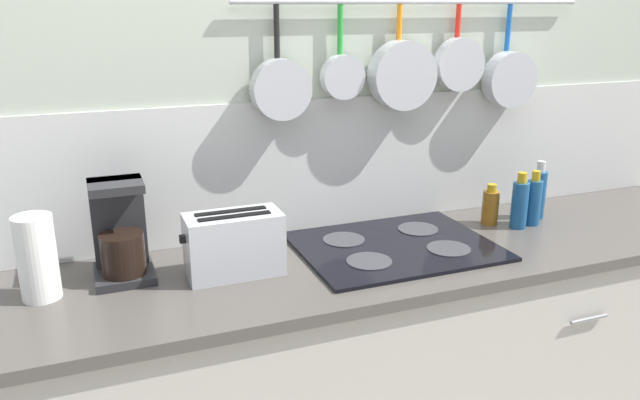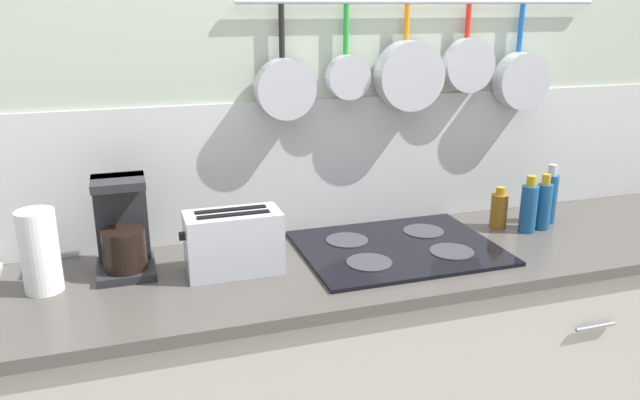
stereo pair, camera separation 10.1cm
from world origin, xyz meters
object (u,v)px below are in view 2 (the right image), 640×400
(coffee_maker, at_px, (123,233))
(paper_towel_roll, at_px, (40,251))
(bottle_sesame_oil, at_px, (529,207))
(bottle_cooking_wine, at_px, (499,210))
(bottle_hot_sauce, at_px, (543,205))
(bottle_dish_soap, at_px, (550,197))
(toaster, at_px, (234,242))

(coffee_maker, bearing_deg, paper_towel_roll, -160.90)
(coffee_maker, bearing_deg, bottle_sesame_oil, -3.66)
(bottle_cooking_wine, bearing_deg, paper_towel_roll, -177.73)
(coffee_maker, bearing_deg, bottle_hot_sauce, -3.11)
(bottle_sesame_oil, relative_size, bottle_hot_sauce, 1.01)
(bottle_sesame_oil, bearing_deg, coffee_maker, 176.34)
(bottle_dish_soap, bearing_deg, bottle_cooking_wine, 178.37)
(toaster, distance_m, bottle_cooking_wine, 0.95)
(paper_towel_roll, bearing_deg, bottle_dish_soap, 1.80)
(coffee_maker, height_order, bottle_dish_soap, coffee_maker)
(toaster, xyz_separation_m, bottle_cooking_wine, (0.94, 0.09, -0.03))
(bottle_sesame_oil, height_order, bottle_dish_soap, bottle_dish_soap)
(bottle_dish_soap, bearing_deg, paper_towel_roll, -178.20)
(bottle_cooking_wine, height_order, bottle_hot_sauce, bottle_hot_sauce)
(bottle_hot_sauce, distance_m, bottle_dish_soap, 0.08)
(bottle_cooking_wine, distance_m, bottle_sesame_oil, 0.10)
(bottle_hot_sauce, bearing_deg, toaster, -178.20)
(paper_towel_roll, relative_size, bottle_dish_soap, 1.08)
(paper_towel_roll, bearing_deg, bottle_cooking_wine, 2.27)
(paper_towel_roll, distance_m, bottle_cooking_wine, 1.46)
(paper_towel_roll, distance_m, bottle_hot_sauce, 1.60)
(bottle_cooking_wine, height_order, bottle_sesame_oil, bottle_sesame_oil)
(bottle_cooking_wine, relative_size, bottle_sesame_oil, 0.74)
(paper_towel_roll, xyz_separation_m, bottle_dish_soap, (1.66, 0.05, -0.02))
(toaster, xyz_separation_m, bottle_dish_soap, (1.15, 0.09, 0.00))
(paper_towel_roll, xyz_separation_m, bottle_hot_sauce, (1.60, -0.00, -0.03))
(coffee_maker, distance_m, bottle_dish_soap, 1.45)
(toaster, bearing_deg, coffee_maker, 160.07)
(bottle_dish_soap, bearing_deg, coffee_maker, 179.12)
(coffee_maker, xyz_separation_m, bottle_dish_soap, (1.45, -0.02, -0.02))
(bottle_cooking_wine, relative_size, bottle_dish_soap, 0.69)
(coffee_maker, height_order, bottle_cooking_wine, coffee_maker)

